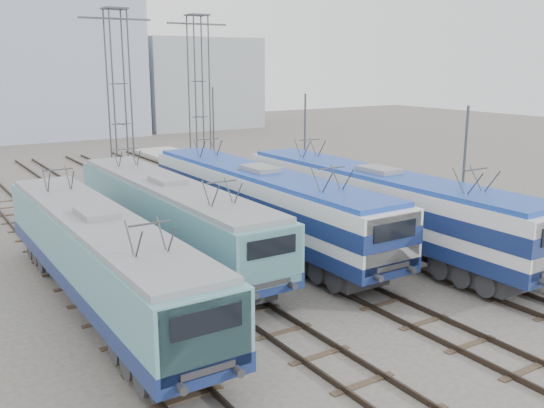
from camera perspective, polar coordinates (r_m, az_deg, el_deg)
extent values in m
plane|color=#514C47|center=(21.93, 6.10, -10.56)|extent=(160.00, 160.00, 0.00)
cube|color=#9E9E99|center=(33.97, 11.15, -1.83)|extent=(4.00, 70.00, 0.30)
cube|color=navy|center=(22.89, -15.87, -6.38)|extent=(2.74, 17.29, 0.58)
cube|color=teal|center=(22.54, -16.05, -3.62)|extent=(2.69, 17.29, 1.73)
cube|color=teal|center=(15.29, -6.69, -12.03)|extent=(2.47, 0.67, 1.96)
cube|color=slate|center=(22.29, -16.21, -1.26)|extent=(2.47, 16.59, 0.19)
cube|color=#262628|center=(18.13, -10.19, -13.89)|extent=(2.02, 3.46, 0.65)
cube|color=#262628|center=(28.43, -19.21, -4.32)|extent=(2.02, 3.46, 0.65)
cube|color=navy|center=(28.12, -9.64, -2.39)|extent=(2.76, 17.41, 0.58)
cube|color=teal|center=(27.84, -9.73, -0.09)|extent=(2.71, 17.41, 1.74)
cube|color=teal|center=(20.70, -0.53, -5.05)|extent=(2.49, 0.68, 1.97)
cube|color=slate|center=(27.63, -9.81, 1.86)|extent=(2.49, 16.71, 0.19)
cube|color=#262628|center=(23.35, -3.90, -7.37)|extent=(2.03, 3.48, 0.65)
cube|color=#262628|center=(33.56, -13.50, -1.31)|extent=(2.03, 3.48, 0.65)
cube|color=navy|center=(29.54, -1.11, -1.32)|extent=(2.91, 18.39, 0.61)
cube|color=silver|center=(29.26, -1.12, 1.01)|extent=(2.86, 18.39, 1.84)
cube|color=navy|center=(29.27, -1.12, 0.91)|extent=(2.90, 18.41, 0.72)
cube|color=silver|center=(22.48, 10.77, -3.47)|extent=(2.63, 0.72, 2.08)
cube|color=#193C98|center=(29.06, -1.13, 2.98)|extent=(2.63, 17.66, 0.20)
cube|color=#262628|center=(24.96, 6.32, -5.98)|extent=(2.15, 3.68, 0.69)
cube|color=#262628|center=(34.95, -6.37, -0.41)|extent=(2.15, 3.68, 0.69)
cube|color=navy|center=(29.54, 9.85, -1.50)|extent=(2.93, 18.49, 0.62)
cube|color=silver|center=(29.26, 9.94, 0.84)|extent=(2.88, 18.49, 1.85)
cube|color=navy|center=(29.27, 9.94, 0.74)|extent=(2.92, 18.51, 0.72)
cube|color=#193C98|center=(29.06, 10.02, 2.82)|extent=(2.65, 17.75, 0.21)
cube|color=#262628|center=(25.77, 19.08, -6.03)|extent=(2.16, 3.70, 0.69)
cube|color=#262628|center=(34.37, 2.88, -0.57)|extent=(2.16, 3.70, 0.69)
cylinder|color=#3F4247|center=(39.06, -14.61, 8.65)|extent=(0.10, 0.10, 12.00)
cylinder|color=#3F4247|center=(39.41, -13.08, 8.77)|extent=(0.10, 0.10, 12.00)
cylinder|color=#3F4247|center=(40.10, -15.11, 8.73)|extent=(0.10, 0.10, 12.00)
cylinder|color=#3F4247|center=(40.45, -13.62, 8.85)|extent=(0.10, 0.10, 12.00)
cube|color=#3F4247|center=(39.74, -14.56, 16.53)|extent=(4.50, 0.12, 0.12)
cylinder|color=#3F4247|center=(43.33, -7.18, 9.37)|extent=(0.10, 0.10, 12.00)
cylinder|color=#3F4247|center=(43.82, -5.87, 9.45)|extent=(0.10, 0.10, 12.00)
cylinder|color=#3F4247|center=(44.33, -7.81, 9.44)|extent=(0.10, 0.10, 12.00)
cylinder|color=#3F4247|center=(44.80, -6.52, 9.51)|extent=(0.10, 0.10, 12.00)
cube|color=#3F4247|center=(44.05, -7.04, 16.47)|extent=(4.50, 0.12, 0.12)
cylinder|color=#3F4247|center=(28.11, 17.51, 1.69)|extent=(0.12, 0.12, 7.00)
cylinder|color=#3F4247|center=(36.82, 3.10, 4.88)|extent=(0.12, 0.12, 7.00)
cylinder|color=#3F4247|center=(47.00, -5.52, 6.65)|extent=(0.12, 0.12, 7.00)
cone|color=#D23400|center=(28.07, 22.82, -4.89)|extent=(0.33, 0.33, 0.59)
cube|color=#949DB5|center=(79.34, -21.01, 12.48)|extent=(22.00, 14.00, 18.00)
cube|color=#8C959D|center=(85.85, -7.46, 11.20)|extent=(16.00, 12.00, 12.00)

